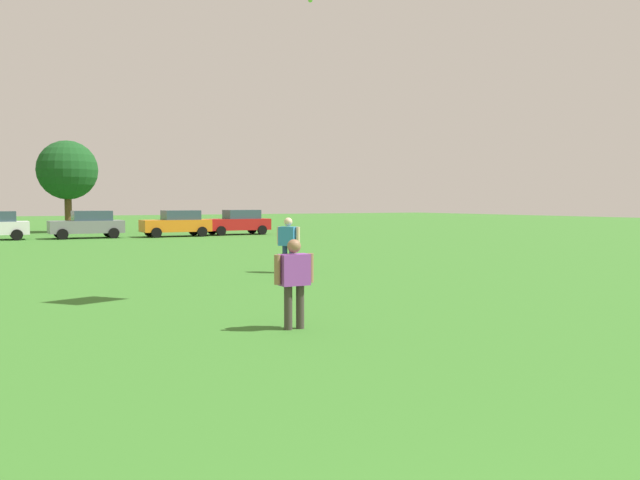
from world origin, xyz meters
The scene contains 7 objects.
ground_plane centered at (0.00, 30.00, 0.00)m, with size 160.00×160.00×0.00m, color #387528.
adult_bystander centered at (2.01, 9.49, 0.93)m, with size 0.75×0.29×1.57m.
bystander_midfield centered at (5.80, 17.69, 1.02)m, with size 0.57×0.71×1.73m.
parked_car_gray_1 centered at (3.25, 40.91, 0.86)m, with size 4.30×2.02×1.68m.
parked_car_orange_2 centered at (8.60, 40.20, 0.86)m, with size 4.30×2.02×1.68m.
parked_car_red_3 centered at (12.95, 40.66, 0.86)m, with size 4.30×2.02×1.68m.
tree_far_right centered at (3.20, 49.54, 4.51)m, with size 4.28×4.28×6.67m.
Camera 1 is at (-2.85, -0.52, 2.21)m, focal length 36.19 mm.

